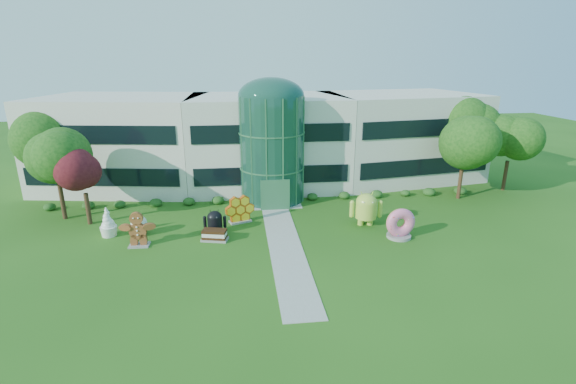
{
  "coord_description": "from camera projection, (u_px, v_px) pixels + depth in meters",
  "views": [
    {
      "loc": [
        -3.15,
        -26.18,
        13.1
      ],
      "look_at": [
        0.79,
        6.0,
        2.6
      ],
      "focal_mm": 26.0,
      "sensor_mm": 36.0,
      "label": 1
    }
  ],
  "objects": [
    {
      "name": "ice_cream_sandwich",
      "position": [
        215.0,
        235.0,
        31.17
      ],
      "size": [
        2.11,
        1.4,
        0.86
      ],
      "primitive_type": null,
      "rotation": [
        0.0,
        0.0,
        -0.24
      ],
      "color": "black",
      "rests_on": "ground"
    },
    {
      "name": "walkway",
      "position": [
        284.0,
        242.0,
        31.0
      ],
      "size": [
        2.4,
        20.0,
        0.04
      ],
      "primitive_type": "cube",
      "color": "#9E9E93",
      "rests_on": "ground"
    },
    {
      "name": "tree_red",
      "position": [
        85.0,
        189.0,
        33.49
      ],
      "size": [
        4.0,
        4.0,
        6.0
      ],
      "primitive_type": null,
      "color": "#3F0C14",
      "rests_on": "ground"
    },
    {
      "name": "android_black",
      "position": [
        215.0,
        220.0,
        32.33
      ],
      "size": [
        1.96,
        1.41,
        2.12
      ],
      "primitive_type": null,
      "rotation": [
        0.0,
        0.0,
        -0.09
      ],
      "color": "black",
      "rests_on": "ground"
    },
    {
      "name": "honeycomb",
      "position": [
        240.0,
        210.0,
        34.46
      ],
      "size": [
        2.79,
        1.78,
        2.06
      ],
      "primitive_type": null,
      "rotation": [
        0.0,
        0.0,
        0.35
      ],
      "color": "yellow",
      "rests_on": "ground"
    },
    {
      "name": "atrium",
      "position": [
        272.0,
        149.0,
        38.95
      ],
      "size": [
        6.0,
        6.0,
        9.8
      ],
      "primitive_type": "cylinder",
      "color": "#194738",
      "rests_on": "ground"
    },
    {
      "name": "donut",
      "position": [
        400.0,
        223.0,
        31.45
      ],
      "size": [
        2.38,
        1.27,
        2.39
      ],
      "primitive_type": null,
      "rotation": [
        0.0,
        0.0,
        0.07
      ],
      "color": "#DA538A",
      "rests_on": "ground"
    },
    {
      "name": "cupcake",
      "position": [
        139.0,
        225.0,
        32.02
      ],
      "size": [
        1.56,
        1.56,
        1.58
      ],
      "primitive_type": null,
      "rotation": [
        0.0,
        0.0,
        -0.21
      ],
      "color": "white",
      "rests_on": "ground"
    },
    {
      "name": "froyo",
      "position": [
        108.0,
        222.0,
        31.75
      ],
      "size": [
        1.4,
        1.4,
        2.31
      ],
      "primitive_type": null,
      "rotation": [
        0.0,
        0.0,
        0.04
      ],
      "color": "white",
      "rests_on": "ground"
    },
    {
      "name": "ground",
      "position": [
        287.0,
        254.0,
        29.12
      ],
      "size": [
        140.0,
        140.0,
        0.0
      ],
      "primitive_type": "plane",
      "color": "#215114",
      "rests_on": "ground"
    },
    {
      "name": "android_green",
      "position": [
        366.0,
        207.0,
        33.74
      ],
      "size": [
        2.99,
        2.19,
        3.15
      ],
      "primitive_type": null,
      "rotation": [
        0.0,
        0.0,
        -0.13
      ],
      "color": "#AFCF42",
      "rests_on": "ground"
    },
    {
      "name": "building",
      "position": [
        267.0,
        140.0,
        44.69
      ],
      "size": [
        46.0,
        15.0,
        9.3
      ],
      "primitive_type": null,
      "color": "beige",
      "rests_on": "ground"
    },
    {
      "name": "trees_backdrop",
      "position": [
        271.0,
        154.0,
        40.11
      ],
      "size": [
        52.0,
        8.0,
        8.4
      ],
      "primitive_type": null,
      "color": "#124010",
      "rests_on": "ground"
    },
    {
      "name": "gingerbread",
      "position": [
        138.0,
        229.0,
        29.98
      ],
      "size": [
        2.88,
        1.14,
        2.64
      ],
      "primitive_type": null,
      "rotation": [
        0.0,
        0.0,
        -0.01
      ],
      "color": "brown",
      "rests_on": "ground"
    }
  ]
}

